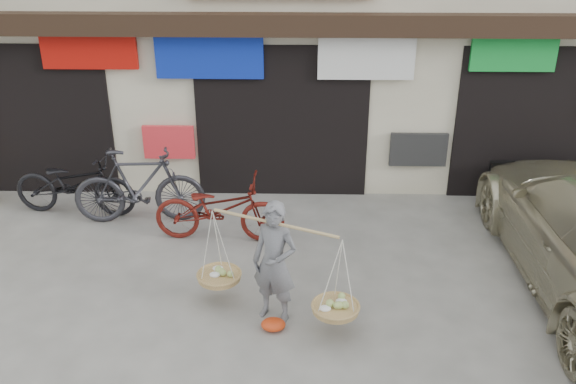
{
  "coord_description": "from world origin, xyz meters",
  "views": [
    {
      "loc": [
        0.35,
        -6.65,
        4.72
      ],
      "look_at": [
        0.17,
        0.9,
        1.22
      ],
      "focal_mm": 38.0,
      "sensor_mm": 36.0,
      "label": 1
    }
  ],
  "objects_px": {
    "bike_2": "(219,209)",
    "bike_1": "(139,186)",
    "street_vendor": "(275,267)",
    "bike_0": "(74,184)"
  },
  "relations": [
    {
      "from": "street_vendor",
      "to": "bike_2",
      "type": "distance_m",
      "value": 2.22
    },
    {
      "from": "bike_1",
      "to": "bike_2",
      "type": "relative_size",
      "value": 1.05
    },
    {
      "from": "street_vendor",
      "to": "bike_2",
      "type": "xyz_separation_m",
      "value": [
        -0.95,
        2.0,
        -0.21
      ]
    },
    {
      "from": "bike_0",
      "to": "bike_2",
      "type": "height_order",
      "value": "bike_0"
    },
    {
      "from": "bike_0",
      "to": "bike_2",
      "type": "xyz_separation_m",
      "value": [
        2.55,
        -0.85,
        -0.02
      ]
    },
    {
      "from": "street_vendor",
      "to": "bike_2",
      "type": "height_order",
      "value": "street_vendor"
    },
    {
      "from": "street_vendor",
      "to": "bike_2",
      "type": "relative_size",
      "value": 1.01
    },
    {
      "from": "bike_2",
      "to": "bike_1",
      "type": "bearing_deg",
      "value": 70.33
    },
    {
      "from": "bike_1",
      "to": "bike_2",
      "type": "bearing_deg",
      "value": -117.22
    },
    {
      "from": "bike_0",
      "to": "bike_1",
      "type": "relative_size",
      "value": 0.99
    }
  ]
}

